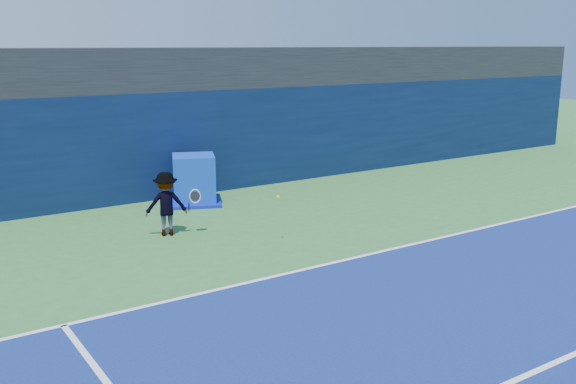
# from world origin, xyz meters

# --- Properties ---
(ground) EXTENTS (80.00, 80.00, 0.00)m
(ground) POSITION_xyz_m (0.00, 0.00, 0.00)
(ground) COLOR #327033
(ground) RESTS_ON ground
(baseline) EXTENTS (24.00, 0.10, 0.01)m
(baseline) POSITION_xyz_m (0.00, 3.00, 0.01)
(baseline) COLOR white
(baseline) RESTS_ON ground
(service_line) EXTENTS (24.00, 0.10, 0.01)m
(service_line) POSITION_xyz_m (0.00, -2.00, 0.01)
(service_line) COLOR white
(service_line) RESTS_ON ground
(stadium_band) EXTENTS (36.00, 3.00, 1.20)m
(stadium_band) POSITION_xyz_m (0.00, 11.50, 3.60)
(stadium_band) COLOR black
(stadium_band) RESTS_ON back_wall_assembly
(back_wall_assembly) EXTENTS (36.00, 1.03, 3.00)m
(back_wall_assembly) POSITION_xyz_m (-0.00, 10.50, 1.50)
(back_wall_assembly) COLOR #0A193B
(back_wall_assembly) RESTS_ON ground
(equipment_cart) EXTENTS (1.84, 1.84, 1.35)m
(equipment_cart) POSITION_xyz_m (0.17, 9.09, 0.61)
(equipment_cart) COLOR #0E39C5
(equipment_cart) RESTS_ON ground
(tennis_player) EXTENTS (1.26, 0.82, 1.47)m
(tennis_player) POSITION_xyz_m (-1.67, 6.69, 0.74)
(tennis_player) COLOR silver
(tennis_player) RESTS_ON ground
(tennis_ball) EXTENTS (0.07, 0.07, 0.07)m
(tennis_ball) POSITION_xyz_m (0.14, 4.77, 1.05)
(tennis_ball) COLOR #D1E018
(tennis_ball) RESTS_ON ground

